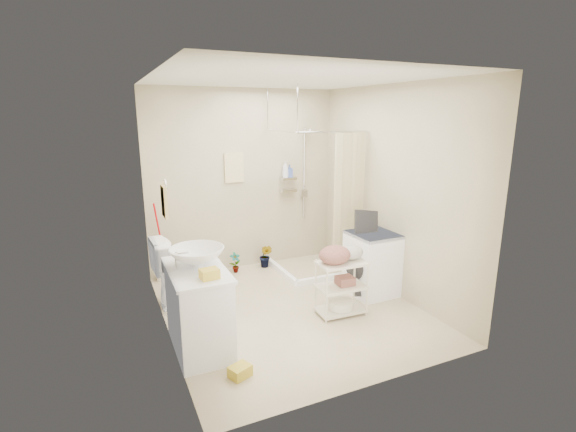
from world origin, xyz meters
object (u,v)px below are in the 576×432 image
toilet (189,270)px  laundry_rack (341,283)px  vanity (198,309)px  washing_machine (372,263)px

toilet → laundry_rack: size_ratio=1.11×
toilet → laundry_rack: bearing=-126.9°
vanity → laundry_rack: (1.64, 0.04, -0.03)m
washing_machine → laundry_rack: 0.74m
vanity → toilet: (0.12, 1.06, 0.01)m
vanity → washing_machine: vanity is taller
washing_machine → laundry_rack: size_ratio=1.06×
laundry_rack → vanity: bearing=-175.9°
vanity → laundry_rack: 1.64m
vanity → laundry_rack: size_ratio=1.24×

